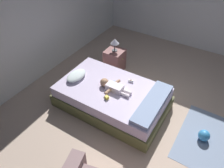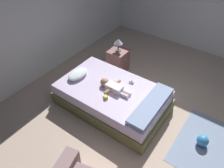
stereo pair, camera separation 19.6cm
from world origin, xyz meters
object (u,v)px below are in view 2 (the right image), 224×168
Objects in this scene: baby at (112,86)px; toothbrush at (113,81)px; pillow at (78,74)px; lamp at (118,42)px; toy_ball at (203,141)px; toy_block at (106,97)px; bed at (112,97)px; nightstand at (118,61)px; baby_bottle at (132,82)px.

toothbrush is (0.19, 0.12, -0.06)m from baby.
pillow is 1.54× the size of lamp.
toy_ball is at bearing -111.27° from lamp.
toy_ball is 1.78m from toy_block.
toy_block is (-0.29, -0.07, 0.27)m from bed.
bed is at bearing -148.79° from toothbrush.
toothbrush is 0.46× the size of lamp.
lamp reaches higher than bed.
pillow is at bearing 171.48° from lamp.
nightstand is 2.76× the size of toy_ball.
pillow is 0.78m from baby.
baby_bottle reaches higher than toothbrush.
baby is 1.79m from toy_ball.
bed is 0.30m from baby.
lamp is 2.92× the size of baby_bottle.
lamp is (0.00, 0.00, 0.50)m from nightstand.
toothbrush reaches higher than toy_ball.
baby is at bearing -150.73° from nightstand.
pillow is at bearing 113.26° from toothbrush.
toothbrush is at bearing 117.91° from baby_bottle.
baby_bottle is (-0.71, -0.80, 0.23)m from nightstand.
toy_ball is (-0.03, -1.85, -0.37)m from toothbrush.
toothbrush is 1.03m from nightstand.
toy_block reaches higher than toy_ball.
baby_bottle is at bearing -65.17° from pillow.
toothbrush is 0.49m from toy_block.
toy_block is at bearing 104.50° from toy_ball.
baby_bottle is at bearing -32.63° from bed.
nightstand is (1.05, 0.58, 0.04)m from bed.
lamp is at bearing 48.29° from baby_bottle.
pillow is 1.21m from nightstand.
toy_ball is (0.16, -1.73, -0.43)m from baby.
bed is 20.04× the size of baby_bottle.
baby_bottle is at bearing -13.05° from toy_block.
toothbrush is at bearing 20.80° from toy_block.
toy_block is 0.65m from baby_bottle.
toy_ball is (-0.91, -2.33, -0.16)m from nightstand.
pillow is 3.36× the size of toothbrush.
baby is 1.17× the size of nightstand.
toothbrush is (0.17, 0.10, 0.25)m from bed.
pillow reaches higher than baby_bottle.
toothbrush is (0.28, -0.65, -0.05)m from pillow.
toy_ball is at bearing -84.18° from pillow.
toy_ball is at bearing -75.50° from toy_block.
toy_ball is at bearing -85.28° from bed.
nightstand and baby_bottle have the same top height.
pillow is at bearing 95.82° from toy_ball.
nightstand is 5.20× the size of baby_bottle.
baby_bottle is at bearing -62.09° from toothbrush.
baby_bottle reaches higher than bed.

